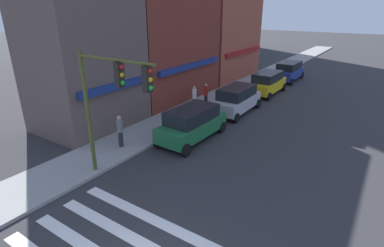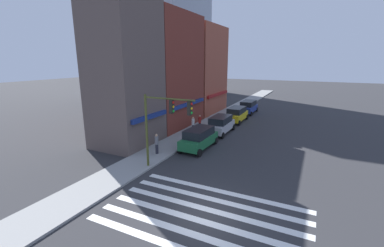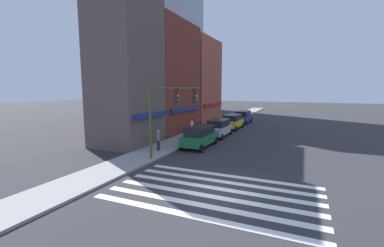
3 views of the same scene
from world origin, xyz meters
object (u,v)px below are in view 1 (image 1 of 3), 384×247
Objects in this scene: suv_blue at (289,71)px; pedestrian_red_jacket at (206,94)px; suv_silver at (237,99)px; pedestrian_white_shirt at (194,98)px; suv_green at (192,123)px; pedestrian_grey_coat at (120,131)px; suv_yellow at (267,82)px; traffic_signal at (109,93)px.

suv_blue is 2.67× the size of pedestrian_red_jacket.
suv_silver is 2.66× the size of pedestrian_white_shirt.
suv_green reaches higher than pedestrian_grey_coat.
pedestrian_red_jacket is at bearing -105.70° from pedestrian_white_shirt.
pedestrian_red_jacket is (8.73, -0.10, 0.00)m from pedestrian_grey_coat.
suv_yellow is 2.66× the size of pedestrian_red_jacket.
traffic_signal is 1.19× the size of suv_green.
suv_green is at bearing -1.73° from traffic_signal.
pedestrian_red_jacket is (-6.52, 2.43, 0.04)m from suv_yellow.
pedestrian_grey_coat is (2.46, 2.36, -3.01)m from traffic_signal.
traffic_signal is at bearing 178.67° from suv_silver.
suv_yellow is at bearing -0.55° from traffic_signal.
pedestrian_grey_coat is at bearing 171.04° from suv_yellow.
suv_green is 4.09m from pedestrian_grey_coat.
traffic_signal is 1.20× the size of suv_yellow.
traffic_signal is 1.20× the size of suv_blue.
pedestrian_white_shirt is (-7.73, 2.70, 0.04)m from suv_yellow.
suv_yellow is 6.30m from suv_blue.
suv_silver is 2.66× the size of pedestrian_grey_coat.
pedestrian_white_shirt is at bearing 161.22° from suv_yellow.
traffic_signal reaches higher than pedestrian_grey_coat.
pedestrian_white_shirt is 1.00× the size of pedestrian_red_jacket.
traffic_signal reaches higher than pedestrian_red_jacket.
suv_silver is at bearing -39.18° from pedestrian_red_jacket.
suv_silver is at bearing -102.26° from pedestrian_grey_coat.
pedestrian_white_shirt is (4.32, 2.70, 0.04)m from suv_green.
pedestrian_grey_coat is (-3.21, 2.53, 0.04)m from suv_green.
suv_green is 12.05m from suv_yellow.
pedestrian_grey_coat is (-15.26, 2.53, 0.04)m from suv_yellow.
pedestrian_red_jacket is at bearing 25.38° from suv_green.
suv_green is 18.35m from suv_blue.
pedestrian_grey_coat is at bearing -137.41° from pedestrian_red_jacket.
suv_silver reaches higher than pedestrian_red_jacket.
traffic_signal is 3.19× the size of pedestrian_grey_coat.
traffic_signal is 11.92m from suv_silver.
traffic_signal is at bearing 137.14° from pedestrian_grey_coat.
suv_blue is at bearing 0.47° from suv_yellow.
suv_green is 1.01× the size of suv_yellow.
pedestrian_white_shirt is (9.99, 2.53, -3.01)m from traffic_signal.
suv_blue is (12.50, 0.00, 0.00)m from suv_silver.
suv_blue is at bearing -0.48° from suv_silver.
pedestrian_grey_coat is 1.00× the size of pedestrian_white_shirt.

